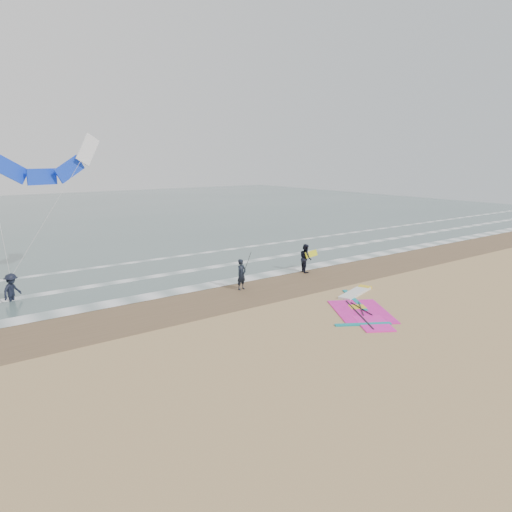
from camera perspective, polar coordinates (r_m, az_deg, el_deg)
ground at (r=22.05m, az=11.16°, el=-7.31°), size 120.00×120.00×0.00m
sea_water at (r=64.33m, az=-21.88°, el=4.83°), size 120.00×80.00×0.02m
wet_sand_band at (r=26.28m, az=1.57°, el=-3.88°), size 120.00×5.00×0.01m
foam_waterline at (r=29.80m, az=-3.63°, el=-1.91°), size 120.00×9.15×0.02m
windsurf_rig at (r=23.46m, az=12.96°, el=-6.10°), size 5.99×5.67×0.14m
person_standing at (r=25.55m, az=-1.83°, el=-2.33°), size 0.72×0.56×1.74m
person_walking at (r=29.63m, az=6.22°, el=-0.26°), size 0.97×1.09×1.85m
person_wading at (r=26.59m, az=-28.27°, el=-3.13°), size 1.33×1.31×1.83m
held_pole at (r=25.62m, az=-1.28°, el=-1.35°), size 0.17×0.86×1.82m
carried_kiteboard at (r=29.77m, az=6.93°, el=0.26°), size 1.30×0.51×0.39m
surf_kite at (r=28.36m, az=-25.33°, el=10.46°), size 6.78×2.55×7.47m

